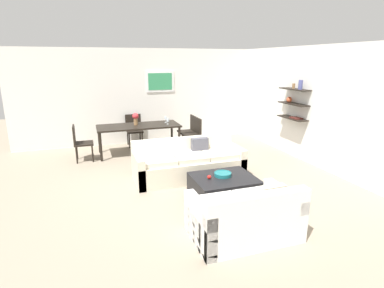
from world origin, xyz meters
The scene contains 17 objects.
ground_plane centered at (0.00, 0.00, 0.00)m, with size 18.00×18.00×0.00m, color gray.
back_wall_unit centered at (0.30, 3.53, 1.35)m, with size 8.40×0.09×2.70m.
right_wall_shelf_unit centered at (3.03, 0.60, 1.35)m, with size 0.34×8.20×2.70m.
sofa_beige centered at (0.01, 0.34, 0.29)m, with size 2.23×0.90×0.78m.
loveseat_white centered at (0.04, -2.07, 0.29)m, with size 1.44×0.90×0.78m.
coffee_table centered at (0.30, -0.80, 0.19)m, with size 1.09×0.91×0.38m.
decorative_bowl centered at (0.30, -0.74, 0.42)m, with size 0.31×0.31×0.07m.
apple_on_coffee_table centered at (0.02, -0.80, 0.42)m, with size 0.07×0.07×0.07m, color red.
dining_table centered at (-0.67, 2.39, 0.68)m, with size 2.09×0.88×0.75m.
dining_chair_left_near centered at (-2.12, 2.20, 0.50)m, with size 0.44×0.44×0.88m.
dining_chair_right_near centered at (0.79, 2.20, 0.50)m, with size 0.44×0.44×0.88m.
dining_chair_head centered at (-0.67, 3.24, 0.50)m, with size 0.44×0.44×0.88m.
dining_chair_right_far centered at (0.79, 2.59, 0.50)m, with size 0.44×0.44×0.88m.
wine_glass_right_near centered at (0.08, 2.29, 0.85)m, with size 0.06×0.06×0.15m.
wine_glass_head centered at (-0.67, 2.77, 0.88)m, with size 0.08×0.08×0.18m.
wine_glass_right_far centered at (0.08, 2.50, 0.87)m, with size 0.07×0.07×0.17m.
centerpiece_vase centered at (-0.73, 2.45, 0.94)m, with size 0.16×0.16×0.31m.
Camera 1 is at (-1.89, -5.44, 2.38)m, focal length 28.90 mm.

